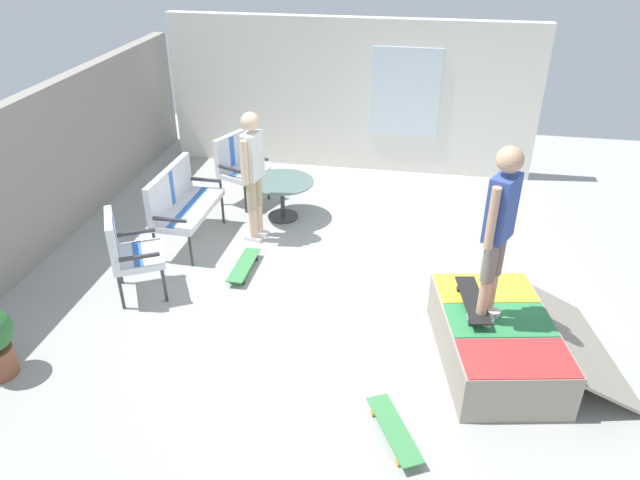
{
  "coord_description": "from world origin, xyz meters",
  "views": [
    {
      "loc": [
        -5.72,
        -0.71,
        3.97
      ],
      "look_at": [
        -0.08,
        0.3,
        0.7
      ],
      "focal_mm": 33.29,
      "sensor_mm": 36.0,
      "label": 1
    }
  ],
  "objects_px": {
    "patio_chair_near_house": "(237,163)",
    "skateboard_by_bench": "(244,265)",
    "patio_chair_by_wall": "(126,248)",
    "patio_bench": "(180,199)",
    "skate_ramp": "(499,340)",
    "skateboard_spare": "(394,430)",
    "skateboard_on_ramp": "(473,300)",
    "person_watching": "(253,167)",
    "person_skater": "(499,224)",
    "patio_table": "(282,192)"
  },
  "relations": [
    {
      "from": "skate_ramp",
      "to": "skateboard_by_bench",
      "type": "distance_m",
      "value": 3.16
    },
    {
      "from": "person_skater",
      "to": "skateboard_spare",
      "type": "xyz_separation_m",
      "value": [
        -1.17,
        0.75,
        -1.44
      ]
    },
    {
      "from": "patio_chair_by_wall",
      "to": "patio_table",
      "type": "xyz_separation_m",
      "value": [
        2.19,
        -1.27,
        -0.21
      ]
    },
    {
      "from": "skate_ramp",
      "to": "patio_table",
      "type": "distance_m",
      "value": 3.85
    },
    {
      "from": "patio_chair_near_house",
      "to": "skateboard_by_bench",
      "type": "height_order",
      "value": "patio_chair_near_house"
    },
    {
      "from": "skateboard_by_bench",
      "to": "skateboard_on_ramp",
      "type": "distance_m",
      "value": 2.87
    },
    {
      "from": "patio_chair_by_wall",
      "to": "skateboard_spare",
      "type": "distance_m",
      "value": 3.56
    },
    {
      "from": "skateboard_by_bench",
      "to": "patio_table",
      "type": "bearing_deg",
      "value": -5.27
    },
    {
      "from": "patio_chair_by_wall",
      "to": "skateboard_by_bench",
      "type": "bearing_deg",
      "value": -58.56
    },
    {
      "from": "patio_bench",
      "to": "skateboard_by_bench",
      "type": "bearing_deg",
      "value": -120.77
    },
    {
      "from": "person_watching",
      "to": "skateboard_by_bench",
      "type": "height_order",
      "value": "person_watching"
    },
    {
      "from": "person_watching",
      "to": "skateboard_by_bench",
      "type": "bearing_deg",
      "value": -174.98
    },
    {
      "from": "patio_chair_by_wall",
      "to": "person_skater",
      "type": "height_order",
      "value": "person_skater"
    },
    {
      "from": "patio_bench",
      "to": "person_skater",
      "type": "xyz_separation_m",
      "value": [
        -1.74,
        -3.76,
        0.91
      ]
    },
    {
      "from": "patio_chair_near_house",
      "to": "skateboard_spare",
      "type": "bearing_deg",
      "value": -148.04
    },
    {
      "from": "skate_ramp",
      "to": "patio_chair_near_house",
      "type": "relative_size",
      "value": 1.92
    },
    {
      "from": "skateboard_spare",
      "to": "skateboard_on_ramp",
      "type": "height_order",
      "value": "skateboard_on_ramp"
    },
    {
      "from": "patio_chair_near_house",
      "to": "patio_chair_by_wall",
      "type": "xyz_separation_m",
      "value": [
        -2.63,
        0.48,
        0.0
      ]
    },
    {
      "from": "patio_chair_near_house",
      "to": "person_watching",
      "type": "relative_size",
      "value": 0.58
    },
    {
      "from": "skateboard_by_bench",
      "to": "patio_chair_near_house",
      "type": "bearing_deg",
      "value": 18.38
    },
    {
      "from": "patio_bench",
      "to": "skateboard_by_bench",
      "type": "relative_size",
      "value": 1.57
    },
    {
      "from": "skate_ramp",
      "to": "patio_table",
      "type": "xyz_separation_m",
      "value": [
        2.65,
        2.8,
        0.15
      ]
    },
    {
      "from": "skateboard_by_bench",
      "to": "person_skater",
      "type": "bearing_deg",
      "value": -112.43
    },
    {
      "from": "patio_bench",
      "to": "skateboard_spare",
      "type": "bearing_deg",
      "value": -133.93
    },
    {
      "from": "patio_bench",
      "to": "skateboard_on_ramp",
      "type": "xyz_separation_m",
      "value": [
        -1.6,
        -3.66,
        -0.02
      ]
    },
    {
      "from": "skateboard_by_bench",
      "to": "skateboard_spare",
      "type": "height_order",
      "value": "same"
    },
    {
      "from": "patio_bench",
      "to": "person_watching",
      "type": "bearing_deg",
      "value": -74.54
    },
    {
      "from": "skateboard_spare",
      "to": "patio_table",
      "type": "bearing_deg",
      "value": 26.12
    },
    {
      "from": "skate_ramp",
      "to": "skateboard_spare",
      "type": "distance_m",
      "value": 1.49
    },
    {
      "from": "patio_chair_near_house",
      "to": "patio_table",
      "type": "relative_size",
      "value": 1.13
    },
    {
      "from": "patio_chair_near_house",
      "to": "patio_bench",
      "type": "bearing_deg",
      "value": 164.71
    },
    {
      "from": "patio_bench",
      "to": "skateboard_on_ramp",
      "type": "height_order",
      "value": "patio_bench"
    },
    {
      "from": "patio_chair_by_wall",
      "to": "person_watching",
      "type": "xyz_separation_m",
      "value": [
        1.55,
        -1.05,
        0.42
      ]
    },
    {
      "from": "patio_bench",
      "to": "person_watching",
      "type": "relative_size",
      "value": 0.72
    },
    {
      "from": "person_watching",
      "to": "skateboard_on_ramp",
      "type": "bearing_deg",
      "value": -124.32
    },
    {
      "from": "person_watching",
      "to": "patio_chair_near_house",
      "type": "bearing_deg",
      "value": 27.78
    },
    {
      "from": "patio_bench",
      "to": "skateboard_on_ramp",
      "type": "distance_m",
      "value": 3.99
    },
    {
      "from": "patio_bench",
      "to": "person_watching",
      "type": "xyz_separation_m",
      "value": [
        0.26,
        -0.94,
        0.41
      ]
    },
    {
      "from": "patio_chair_by_wall",
      "to": "skateboard_spare",
      "type": "xyz_separation_m",
      "value": [
        -1.61,
        -3.13,
        -0.53
      ]
    },
    {
      "from": "skate_ramp",
      "to": "patio_chair_near_house",
      "type": "xyz_separation_m",
      "value": [
        3.09,
        3.58,
        0.36
      ]
    },
    {
      "from": "person_watching",
      "to": "skateboard_by_bench",
      "type": "distance_m",
      "value": 1.28
    },
    {
      "from": "patio_chair_near_house",
      "to": "skateboard_spare",
      "type": "relative_size",
      "value": 1.27
    },
    {
      "from": "skateboard_spare",
      "to": "patio_bench",
      "type": "bearing_deg",
      "value": 46.07
    },
    {
      "from": "patio_bench",
      "to": "skateboard_by_bench",
      "type": "distance_m",
      "value": 1.29
    },
    {
      "from": "person_skater",
      "to": "patio_bench",
      "type": "bearing_deg",
      "value": 65.21
    },
    {
      "from": "skate_ramp",
      "to": "patio_chair_by_wall",
      "type": "relative_size",
      "value": 1.92
    },
    {
      "from": "person_skater",
      "to": "skateboard_by_bench",
      "type": "height_order",
      "value": "person_skater"
    },
    {
      "from": "skate_ramp",
      "to": "skateboard_by_bench",
      "type": "height_order",
      "value": "skate_ramp"
    },
    {
      "from": "patio_chair_near_house",
      "to": "skateboard_by_bench",
      "type": "distance_m",
      "value": 2.11
    },
    {
      "from": "person_watching",
      "to": "skateboard_spare",
      "type": "bearing_deg",
      "value": -146.7
    }
  ]
}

